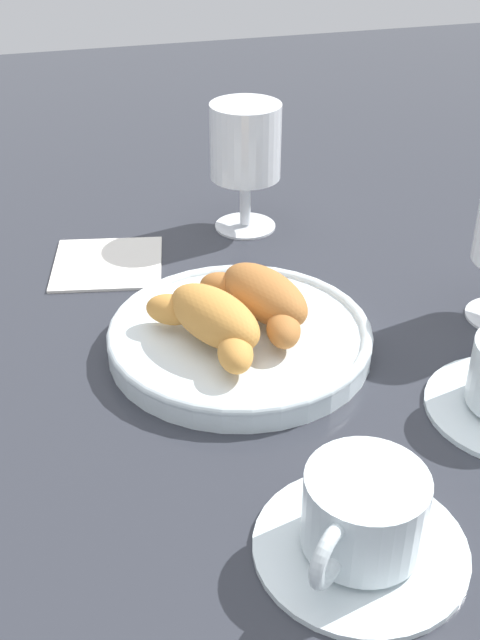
{
  "coord_description": "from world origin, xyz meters",
  "views": [
    {
      "loc": [
        -0.54,
        0.17,
        0.39
      ],
      "look_at": [
        -0.0,
        0.01,
        0.03
      ],
      "focal_mm": 44.43,
      "sensor_mm": 36.0,
      "label": 1
    }
  ],
  "objects_px": {
    "croissant_large": "(262,298)",
    "croissant_small": "(211,320)",
    "pastry_plate": "(240,337)",
    "folded_napkin": "(108,262)",
    "coffee_cup_near": "(363,522)",
    "juice_glass_left": "(245,148)"
  },
  "relations": [
    {
      "from": "croissant_small",
      "to": "coffee_cup_near",
      "type": "xyz_separation_m",
      "value": [
        -0.22,
        -0.04,
        -0.02
      ]
    },
    {
      "from": "croissant_large",
      "to": "folded_napkin",
      "type": "distance_m",
      "value": 0.21
    },
    {
      "from": "croissant_small",
      "to": "juice_glass_left",
      "type": "bearing_deg",
      "value": -22.12
    },
    {
      "from": "coffee_cup_near",
      "to": "folded_napkin",
      "type": "bearing_deg",
      "value": 13.49
    },
    {
      "from": "croissant_large",
      "to": "croissant_small",
      "type": "bearing_deg",
      "value": 114.54
    },
    {
      "from": "coffee_cup_near",
      "to": "juice_glass_left",
      "type": "height_order",
      "value": "juice_glass_left"
    },
    {
      "from": "croissant_large",
      "to": "folded_napkin",
      "type": "xyz_separation_m",
      "value": [
        0.17,
        0.11,
        -0.04
      ]
    },
    {
      "from": "croissant_large",
      "to": "folded_napkin",
      "type": "bearing_deg",
      "value": 32.6
    },
    {
      "from": "croissant_small",
      "to": "juice_glass_left",
      "type": "relative_size",
      "value": 0.89
    },
    {
      "from": "croissant_large",
      "to": "coffee_cup_near",
      "type": "distance_m",
      "value": 0.25
    },
    {
      "from": "croissant_large",
      "to": "juice_glass_left",
      "type": "relative_size",
      "value": 0.92
    },
    {
      "from": "folded_napkin",
      "to": "croissant_large",
      "type": "bearing_deg",
      "value": -147.4
    },
    {
      "from": "coffee_cup_near",
      "to": "juice_glass_left",
      "type": "relative_size",
      "value": 0.97
    },
    {
      "from": "coffee_cup_near",
      "to": "folded_napkin",
      "type": "xyz_separation_m",
      "value": [
        0.42,
        0.1,
        -0.02
      ]
    },
    {
      "from": "juice_glass_left",
      "to": "folded_napkin",
      "type": "height_order",
      "value": "juice_glass_left"
    },
    {
      "from": "folded_napkin",
      "to": "juice_glass_left",
      "type": "bearing_deg",
      "value": -73.54
    },
    {
      "from": "juice_glass_left",
      "to": "folded_napkin",
      "type": "bearing_deg",
      "value": 106.46
    },
    {
      "from": "coffee_cup_near",
      "to": "croissant_large",
      "type": "bearing_deg",
      "value": -2.5
    },
    {
      "from": "croissant_large",
      "to": "folded_napkin",
      "type": "relative_size",
      "value": 1.17
    },
    {
      "from": "pastry_plate",
      "to": "croissant_small",
      "type": "distance_m",
      "value": 0.04
    },
    {
      "from": "pastry_plate",
      "to": "croissant_large",
      "type": "xyz_separation_m",
      "value": [
        0.01,
        -0.02,
        0.03
      ]
    },
    {
      "from": "croissant_large",
      "to": "juice_glass_left",
      "type": "distance_m",
      "value": 0.23
    }
  ]
}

